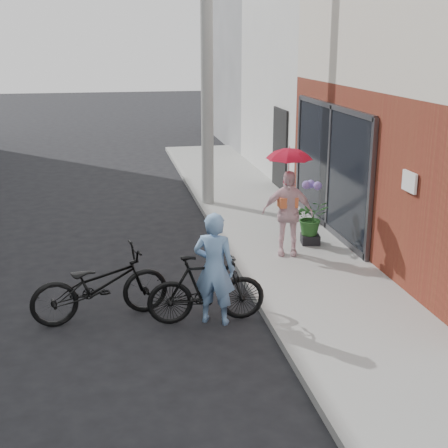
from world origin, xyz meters
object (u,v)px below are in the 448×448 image
object	(u,v)px
utility_pole	(207,54)
kimono_woman	(287,213)
bike_right	(206,289)
planter	(310,239)
officer	(214,269)
bike_left	(100,285)

from	to	relation	value
utility_pole	kimono_woman	distance (m)	4.75
bike_right	kimono_woman	distance (m)	2.91
utility_pole	planter	size ratio (longest dim) A/B	20.93
officer	kimono_woman	world-z (taller)	kimono_woman
officer	bike_right	distance (m)	0.33
bike_right	planter	distance (m)	3.66
bike_left	bike_right	world-z (taller)	bike_left
officer	kimono_woman	distance (m)	2.85
officer	planter	size ratio (longest dim) A/B	4.80
bike_left	kimono_woman	bearing A→B (deg)	-72.18
bike_left	planter	bearing A→B (deg)	-70.68
kimono_woman	planter	world-z (taller)	kimono_woman
kimono_woman	utility_pole	bearing A→B (deg)	116.96
bike_left	kimono_woman	world-z (taller)	kimono_woman
officer	bike_left	bearing A→B (deg)	9.68
bike_left	officer	bearing A→B (deg)	-116.87
bike_left	utility_pole	bearing A→B (deg)	-35.22
utility_pole	bike_left	xyz separation A→B (m)	(-2.48, -5.74, -2.99)
utility_pole	bike_left	world-z (taller)	utility_pole
officer	bike_right	size ratio (longest dim) A/B	0.97
utility_pole	bike_left	bearing A→B (deg)	-113.39
utility_pole	officer	bearing A→B (deg)	-98.50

